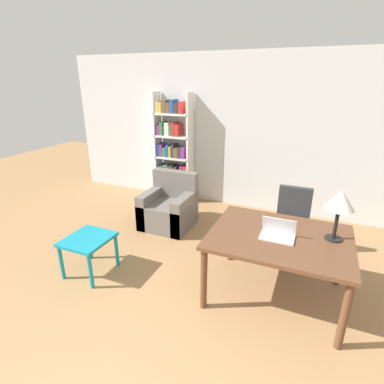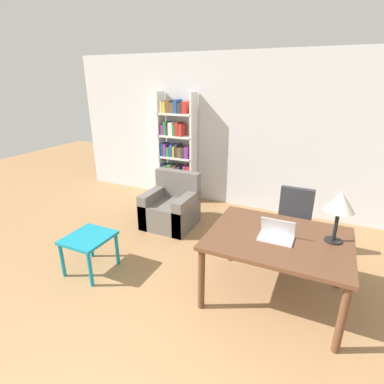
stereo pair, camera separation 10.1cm
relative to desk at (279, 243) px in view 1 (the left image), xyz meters
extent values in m
cube|color=silver|center=(-0.55, 2.35, 0.69)|extent=(8.00, 0.06, 2.70)
cube|color=brown|center=(0.00, 0.00, 0.07)|extent=(1.41, 1.10, 0.04)
cylinder|color=brown|center=(-0.65, -0.49, -0.30)|extent=(0.07, 0.07, 0.70)
cylinder|color=brown|center=(0.65, -0.49, -0.30)|extent=(0.07, 0.07, 0.70)
cylinder|color=brown|center=(-0.65, 0.49, -0.30)|extent=(0.07, 0.07, 0.70)
cylinder|color=brown|center=(0.65, 0.49, -0.30)|extent=(0.07, 0.07, 0.70)
cube|color=silver|center=(-0.02, -0.07, 0.10)|extent=(0.34, 0.21, 0.02)
cube|color=silver|center=(-0.02, 0.00, 0.20)|extent=(0.34, 0.09, 0.19)
cube|color=white|center=(-0.02, 0.00, 0.20)|extent=(0.30, 0.08, 0.17)
cylinder|color=black|center=(0.50, 0.14, 0.10)|extent=(0.17, 0.17, 0.01)
cylinder|color=black|center=(0.50, 0.14, 0.26)|extent=(0.04, 0.04, 0.32)
cone|color=silver|center=(0.50, 0.14, 0.52)|extent=(0.28, 0.28, 0.19)
cylinder|color=black|center=(0.05, 0.86, -0.64)|extent=(0.56, 0.56, 0.04)
cylinder|color=#262626|center=(0.05, 0.86, -0.45)|extent=(0.06, 0.06, 0.34)
cube|color=#2D2D33|center=(0.05, 0.86, -0.23)|extent=(0.45, 0.45, 0.10)
cube|color=#2D2D33|center=(0.05, 1.05, 0.05)|extent=(0.42, 0.08, 0.45)
cube|color=teal|center=(-2.15, -0.47, -0.20)|extent=(0.50, 0.55, 0.04)
cylinder|color=teal|center=(-2.36, -0.71, -0.43)|extent=(0.04, 0.04, 0.44)
cylinder|color=teal|center=(-1.93, -0.71, -0.43)|extent=(0.04, 0.04, 0.44)
cylinder|color=teal|center=(-2.36, -0.23, -0.43)|extent=(0.04, 0.04, 0.44)
cylinder|color=teal|center=(-1.93, -0.23, -0.43)|extent=(0.04, 0.04, 0.44)
cube|color=#66605B|center=(-1.85, 1.02, -0.45)|extent=(0.76, 0.73, 0.41)
cube|color=#66605B|center=(-1.85, 1.31, -0.02)|extent=(0.76, 0.16, 0.44)
cube|color=#66605B|center=(-2.15, 1.02, -0.37)|extent=(0.16, 0.73, 0.57)
cube|color=#66605B|center=(-1.55, 1.02, -0.37)|extent=(0.16, 0.73, 0.57)
cube|color=white|center=(-2.64, 2.16, 0.37)|extent=(0.04, 0.28, 2.04)
cube|color=white|center=(-1.96, 2.16, 0.37)|extent=(0.04, 0.28, 2.04)
cube|color=white|center=(-2.30, 2.16, -0.64)|extent=(0.68, 0.28, 0.04)
cube|color=silver|center=(-2.59, 2.16, -0.51)|extent=(0.07, 0.24, 0.21)
cube|color=#2D7F47|center=(-2.52, 2.16, -0.53)|extent=(0.05, 0.24, 0.19)
cube|color=#2D7F47|center=(-2.46, 2.16, -0.51)|extent=(0.06, 0.24, 0.22)
cube|color=silver|center=(-2.39, 2.16, -0.53)|extent=(0.05, 0.24, 0.18)
cube|color=orange|center=(-2.33, 2.16, -0.50)|extent=(0.05, 0.24, 0.23)
cube|color=gold|center=(-2.26, 2.16, -0.52)|extent=(0.09, 0.24, 0.19)
cube|color=#B72D28|center=(-2.17, 2.16, -0.50)|extent=(0.07, 0.24, 0.25)
cube|color=#B72D28|center=(-2.09, 2.16, -0.53)|extent=(0.08, 0.24, 0.19)
cube|color=white|center=(-2.30, 2.16, -0.23)|extent=(0.68, 0.28, 0.04)
cube|color=#234C99|center=(-2.59, 2.16, -0.10)|extent=(0.06, 0.24, 0.22)
cube|color=brown|center=(-2.52, 2.16, -0.10)|extent=(0.07, 0.24, 0.22)
cube|color=#2D7F47|center=(-2.44, 2.16, -0.09)|extent=(0.08, 0.24, 0.25)
cube|color=#B72D28|center=(-2.37, 2.16, -0.10)|extent=(0.06, 0.24, 0.22)
cube|color=#333338|center=(-2.31, 2.16, -0.09)|extent=(0.05, 0.24, 0.25)
cube|color=#333338|center=(-2.25, 2.16, -0.10)|extent=(0.07, 0.24, 0.22)
cube|color=brown|center=(-2.17, 2.16, -0.12)|extent=(0.06, 0.24, 0.18)
cube|color=#7F338C|center=(-2.11, 2.16, -0.08)|extent=(0.05, 0.24, 0.26)
cube|color=#B72D28|center=(-2.04, 2.16, -0.09)|extent=(0.09, 0.24, 0.25)
cube|color=white|center=(-2.30, 2.16, 0.18)|extent=(0.68, 0.28, 0.04)
cube|color=#234C99|center=(-2.59, 2.16, 0.32)|extent=(0.07, 0.24, 0.24)
cube|color=#7F338C|center=(-2.53, 2.16, 0.31)|extent=(0.05, 0.24, 0.23)
cube|color=#2D7F47|center=(-2.46, 2.16, 0.29)|extent=(0.06, 0.24, 0.18)
cube|color=#234C99|center=(-2.39, 2.16, 0.31)|extent=(0.05, 0.24, 0.23)
cube|color=gold|center=(-2.34, 2.16, 0.30)|extent=(0.04, 0.24, 0.21)
cube|color=#333338|center=(-2.28, 2.16, 0.32)|extent=(0.04, 0.24, 0.25)
cube|color=brown|center=(-2.21, 2.16, 0.29)|extent=(0.08, 0.24, 0.19)
cube|color=#333338|center=(-2.14, 2.16, 0.29)|extent=(0.06, 0.24, 0.19)
cube|color=#7F338C|center=(-2.07, 2.16, 0.31)|extent=(0.07, 0.24, 0.22)
cube|color=white|center=(-2.30, 2.16, 0.59)|extent=(0.68, 0.28, 0.04)
cube|color=#7F338C|center=(-2.58, 2.16, 0.70)|extent=(0.09, 0.24, 0.18)
cube|color=#2D7F47|center=(-2.51, 2.16, 0.73)|extent=(0.05, 0.24, 0.24)
cube|color=#333338|center=(-2.46, 2.16, 0.70)|extent=(0.04, 0.24, 0.18)
cube|color=silver|center=(-2.39, 2.16, 0.72)|extent=(0.09, 0.24, 0.24)
cube|color=#2D7F47|center=(-2.32, 2.16, 0.71)|extent=(0.04, 0.24, 0.21)
cube|color=#B72D28|center=(-2.26, 2.16, 0.73)|extent=(0.06, 0.24, 0.24)
cube|color=#B72D28|center=(-2.19, 2.16, 0.71)|extent=(0.07, 0.24, 0.22)
cube|color=white|center=(-2.30, 2.16, 1.00)|extent=(0.68, 0.28, 0.04)
cube|color=silver|center=(-2.59, 2.16, 1.12)|extent=(0.07, 0.24, 0.20)
cube|color=gold|center=(-2.52, 2.16, 1.11)|extent=(0.07, 0.24, 0.19)
cube|color=brown|center=(-2.44, 2.16, 1.13)|extent=(0.09, 0.24, 0.23)
cube|color=brown|center=(-2.35, 2.16, 1.11)|extent=(0.07, 0.24, 0.18)
cube|color=#234C99|center=(-2.28, 2.16, 1.13)|extent=(0.07, 0.24, 0.24)
cube|color=#333338|center=(-2.20, 2.16, 1.11)|extent=(0.08, 0.24, 0.18)
cube|color=#B72D28|center=(-2.11, 2.16, 1.12)|extent=(0.07, 0.24, 0.21)
camera|label=1|loc=(0.25, -2.86, 1.60)|focal=28.00mm
camera|label=2|loc=(0.34, -2.82, 1.60)|focal=28.00mm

